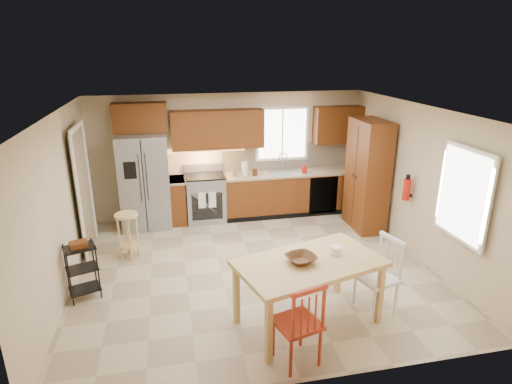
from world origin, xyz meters
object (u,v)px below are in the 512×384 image
object	(u,v)px
utility_cart	(82,271)
dining_table	(308,293)
chair_red	(297,321)
table_jar	(336,252)
chair_white	(377,277)
refrigerator	(145,182)
pantry	(367,175)
soap_bottle	(304,168)
range_stove	(206,198)
bar_stool	(128,236)
table_bowl	(301,262)
fire_extinguisher	(407,190)

from	to	relation	value
utility_cart	dining_table	bearing A→B (deg)	-41.58
chair_red	table_jar	bearing A→B (deg)	30.22
chair_red	chair_white	world-z (taller)	same
refrigerator	pantry	bearing A→B (deg)	-12.62
soap_bottle	table_jar	distance (m)	3.57
range_stove	bar_stool	xyz separation A→B (m)	(-1.41, -1.38, -0.07)
range_stove	soap_bottle	xyz separation A→B (m)	(2.03, -0.08, 0.54)
range_stove	utility_cart	world-z (taller)	range_stove
soap_bottle	bar_stool	distance (m)	3.73
utility_cart	table_bowl	bearing A→B (deg)	-42.38
utility_cart	table_jar	bearing A→B (deg)	-37.42
soap_bottle	fire_extinguisher	bearing A→B (deg)	-59.47
refrigerator	bar_stool	bearing A→B (deg)	-101.31
table_jar	bar_stool	world-z (taller)	table_jar
soap_bottle	chair_red	xyz separation A→B (m)	(-1.45, -4.26, -0.48)
utility_cart	range_stove	bearing A→B (deg)	32.96
pantry	fire_extinguisher	size ratio (longest dim) A/B	5.83
chair_red	utility_cart	size ratio (longest dim) A/B	1.27
pantry	table_bowl	bearing A→B (deg)	-128.56
pantry	dining_table	bearing A→B (deg)	-127.10
fire_extinguisher	table_jar	distance (m)	2.43
refrigerator	table_jar	size ratio (longest dim) A/B	10.67
fire_extinguisher	dining_table	size ratio (longest dim) A/B	0.20
utility_cart	bar_stool	bearing A→B (deg)	45.32
soap_bottle	utility_cart	world-z (taller)	soap_bottle
refrigerator	dining_table	bearing A→B (deg)	-60.17
range_stove	soap_bottle	bearing A→B (deg)	-2.40
fire_extinguisher	utility_cart	size ratio (longest dim) A/B	0.44
fire_extinguisher	table_bowl	distance (m)	2.89
dining_table	chair_red	xyz separation A→B (m)	(-0.35, -0.65, 0.09)
bar_stool	chair_white	bearing A→B (deg)	-47.71
range_stove	table_bowl	distance (m)	3.80
pantry	table_bowl	distance (m)	3.47
soap_bottle	table_jar	world-z (taller)	soap_bottle
chair_red	table_bowl	xyz separation A→B (m)	(0.24, 0.65, 0.35)
dining_table	utility_cart	size ratio (longest dim) A/B	2.17
pantry	chair_red	bearing A→B (deg)	-125.53
table_jar	utility_cart	bearing A→B (deg)	161.62
chair_red	chair_white	bearing A→B (deg)	12.60
range_stove	utility_cart	size ratio (longest dim) A/B	1.13
refrigerator	bar_stool	size ratio (longest dim) A/B	2.32
fire_extinguisher	chair_red	world-z (taller)	fire_extinguisher
dining_table	chair_red	size ratio (longest dim) A/B	1.70
soap_bottle	utility_cart	xyz separation A→B (m)	(-3.98, -2.41, -0.59)
refrigerator	fire_extinguisher	size ratio (longest dim) A/B	5.06
range_stove	soap_bottle	size ratio (longest dim) A/B	4.82
chair_red	bar_stool	world-z (taller)	chair_red
bar_stool	utility_cart	size ratio (longest dim) A/B	0.96
chair_white	pantry	bearing A→B (deg)	-38.14
range_stove	dining_table	xyz separation A→B (m)	(0.93, -3.69, -0.03)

